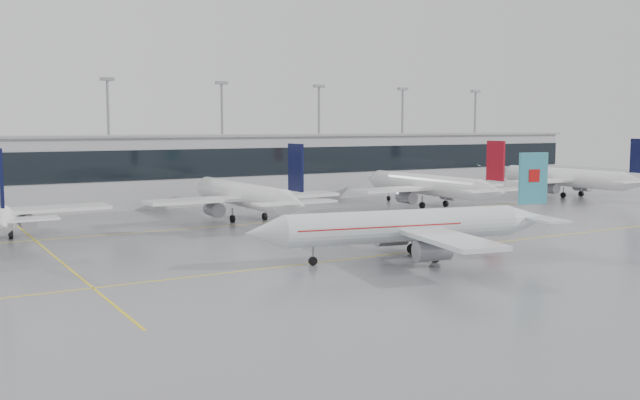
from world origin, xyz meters
TOP-DOWN VIEW (x-y plane):
  - ground at (0.00, 0.00)m, footprint 320.00×320.00m
  - taxi_line_main at (0.00, 0.00)m, footprint 120.00×0.25m
  - taxi_line_north at (0.00, 30.00)m, footprint 120.00×0.25m
  - taxi_line_cross at (-30.00, 15.00)m, footprint 0.25×60.00m
  - terminal at (0.00, 62.00)m, footprint 180.00×15.00m
  - terminal_glass at (0.00, 54.45)m, footprint 180.00×0.20m
  - terminal_roof at (0.00, 62.00)m, footprint 182.00×16.00m
  - light_masts at (0.00, 68.00)m, footprint 156.40×1.00m
  - air_canada_jet at (2.39, -3.23)m, footprint 35.34×28.36m
  - parked_jet_c at (-0.00, 33.69)m, footprint 29.64×36.96m
  - parked_jet_d at (35.00, 33.69)m, footprint 29.64×36.96m
  - parked_jet_e at (70.00, 33.69)m, footprint 29.64×36.96m

SIDE VIEW (x-z plane):
  - ground at x=0.00m, z-range 0.00..0.00m
  - taxi_line_main at x=0.00m, z-range 0.00..0.01m
  - taxi_line_north at x=0.00m, z-range 0.00..0.01m
  - taxi_line_cross at x=-30.00m, z-range 0.00..0.01m
  - air_canada_jet at x=2.39m, z-range -2.03..9.00m
  - parked_jet_c at x=0.00m, z-range -2.15..9.57m
  - parked_jet_d at x=35.00m, z-range -2.15..9.57m
  - parked_jet_e at x=70.00m, z-range -2.15..9.57m
  - terminal at x=0.00m, z-range 0.00..12.00m
  - terminal_glass at x=0.00m, z-range 5.00..10.00m
  - terminal_roof at x=0.00m, z-range 12.00..12.40m
  - light_masts at x=0.00m, z-range 2.04..24.64m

